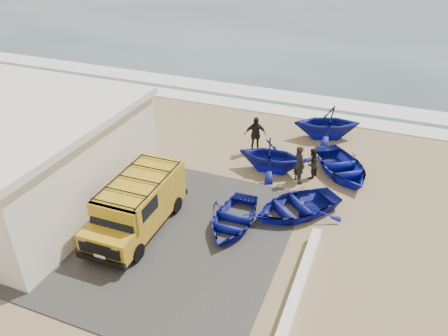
% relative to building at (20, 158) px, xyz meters
% --- Properties ---
extents(ground, '(160.00, 160.00, 0.00)m').
position_rel_building_xyz_m(ground, '(7.50, 2.00, -2.16)').
color(ground, '#947C56').
extents(slab, '(12.00, 10.00, 0.05)m').
position_rel_building_xyz_m(slab, '(5.50, -0.00, -2.14)').
color(slab, '#3E3B39').
rests_on(slab, ground).
extents(ocean, '(180.00, 88.00, 0.01)m').
position_rel_building_xyz_m(ocean, '(7.50, 58.00, -2.16)').
color(ocean, '#385166').
rests_on(ocean, ground).
extents(surf_line, '(180.00, 1.60, 0.06)m').
position_rel_building_xyz_m(surf_line, '(7.50, 14.00, -2.13)').
color(surf_line, white).
rests_on(surf_line, ground).
extents(surf_wash, '(180.00, 2.20, 0.04)m').
position_rel_building_xyz_m(surf_wash, '(7.50, 16.50, -2.14)').
color(surf_wash, white).
rests_on(surf_wash, ground).
extents(building, '(8.40, 9.40, 4.30)m').
position_rel_building_xyz_m(building, '(0.00, 0.00, 0.00)').
color(building, white).
rests_on(building, ground).
extents(parapet, '(0.35, 6.00, 0.55)m').
position_rel_building_xyz_m(parapet, '(12.50, -1.00, -1.89)').
color(parapet, silver).
rests_on(parapet, ground).
extents(van, '(2.13, 5.15, 2.20)m').
position_rel_building_xyz_m(van, '(5.61, 0.11, -0.98)').
color(van, gold).
rests_on(van, ground).
extents(boat_near_left, '(2.65, 3.65, 0.74)m').
position_rel_building_xyz_m(boat_near_left, '(9.13, 1.56, -1.79)').
color(boat_near_left, '#131B98').
rests_on(boat_near_left, ground).
extents(boat_near_right, '(4.80, 4.85, 0.83)m').
position_rel_building_xyz_m(boat_near_right, '(11.32, 3.36, -1.75)').
color(boat_near_right, '#131B98').
rests_on(boat_near_right, ground).
extents(boat_mid_left, '(3.47, 3.03, 1.76)m').
position_rel_building_xyz_m(boat_mid_left, '(9.35, 6.44, -1.28)').
color(boat_mid_left, '#131B98').
rests_on(boat_mid_left, ground).
extents(boat_mid_right, '(4.74, 5.06, 0.85)m').
position_rel_building_xyz_m(boat_mid_right, '(12.62, 7.44, -1.74)').
color(boat_mid_right, '#131B98').
rests_on(boat_mid_right, ground).
extents(boat_far_left, '(4.52, 4.23, 1.92)m').
position_rel_building_xyz_m(boat_far_left, '(11.18, 11.13, -1.20)').
color(boat_far_left, '#131B98').
rests_on(boat_far_left, ground).
extents(fisherman_front, '(0.82, 0.81, 1.91)m').
position_rel_building_xyz_m(fisherman_front, '(10.80, 5.94, -1.21)').
color(fisherman_front, black).
rests_on(fisherman_front, ground).
extents(fisherman_middle, '(0.75, 0.88, 1.56)m').
position_rel_building_xyz_m(fisherman_middle, '(11.30, 6.56, -1.38)').
color(fisherman_middle, black).
rests_on(fisherman_middle, ground).
extents(fisherman_back, '(1.27, 0.91, 2.00)m').
position_rel_building_xyz_m(fisherman_back, '(7.92, 8.09, -1.16)').
color(fisherman_back, black).
rests_on(fisherman_back, ground).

